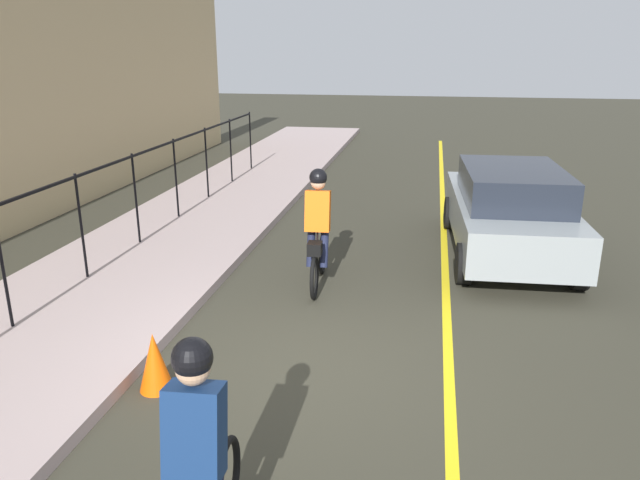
{
  "coord_description": "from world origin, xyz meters",
  "views": [
    {
      "loc": [
        -5.99,
        -1.26,
        3.51
      ],
      "look_at": [
        1.71,
        0.15,
        1.0
      ],
      "focal_mm": 34.05,
      "sensor_mm": 36.0,
      "label": 1
    }
  ],
  "objects_px": {
    "cyclist_lead": "(318,230)",
    "cyclist_follow": "(198,468)",
    "patrol_sedan": "(509,210)",
    "traffic_cone_near": "(155,362)"
  },
  "relations": [
    {
      "from": "cyclist_follow",
      "to": "traffic_cone_near",
      "type": "relative_size",
      "value": 2.79
    },
    {
      "from": "cyclist_lead",
      "to": "cyclist_follow",
      "type": "height_order",
      "value": "same"
    },
    {
      "from": "cyclist_follow",
      "to": "patrol_sedan",
      "type": "bearing_deg",
      "value": -23.97
    },
    {
      "from": "cyclist_lead",
      "to": "traffic_cone_near",
      "type": "xyz_separation_m",
      "value": [
        -3.16,
        1.17,
        -0.58
      ]
    },
    {
      "from": "cyclist_lead",
      "to": "patrol_sedan",
      "type": "xyz_separation_m",
      "value": [
        2.04,
        -2.96,
        -0.09
      ]
    },
    {
      "from": "cyclist_follow",
      "to": "traffic_cone_near",
      "type": "height_order",
      "value": "cyclist_follow"
    },
    {
      "from": "patrol_sedan",
      "to": "traffic_cone_near",
      "type": "relative_size",
      "value": 6.84
    },
    {
      "from": "cyclist_follow",
      "to": "cyclist_lead",
      "type": "bearing_deg",
      "value": -1.36
    },
    {
      "from": "cyclist_lead",
      "to": "cyclist_follow",
      "type": "xyz_separation_m",
      "value": [
        -5.38,
        -0.22,
        0.0
      ]
    },
    {
      "from": "patrol_sedan",
      "to": "cyclist_lead",
      "type": "bearing_deg",
      "value": 121.83
    }
  ]
}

